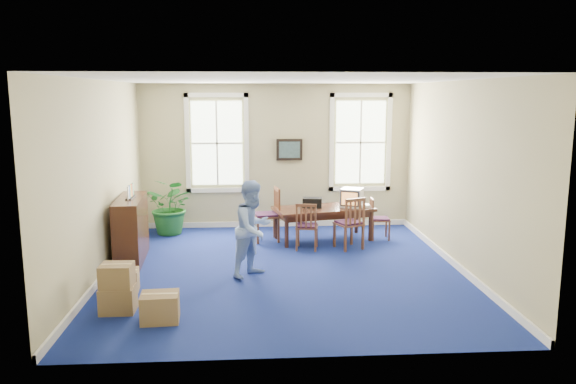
{
  "coord_description": "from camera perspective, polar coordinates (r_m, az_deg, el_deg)",
  "views": [
    {
      "loc": [
        -0.54,
        -9.22,
        2.97
      ],
      "look_at": [
        0.1,
        0.6,
        1.25
      ],
      "focal_mm": 35.0,
      "sensor_mm": 36.0,
      "label": 1
    }
  ],
  "objects": [
    {
      "name": "man",
      "position": [
        9.22,
        -3.54,
        -3.73
      ],
      "size": [
        0.97,
        0.98,
        1.6
      ],
      "primitive_type": "imported",
      "rotation": [
        0.0,
        0.0,
        0.83
      ],
      "color": "#83A4E2",
      "rests_on": "ground"
    },
    {
      "name": "conference_table",
      "position": [
        11.58,
        3.61,
        -3.23
      ],
      "size": [
        2.15,
        1.34,
        0.68
      ],
      "primitive_type": null,
      "rotation": [
        0.0,
        0.0,
        0.23
      ],
      "color": "#3C1F13",
      "rests_on": "ground"
    },
    {
      "name": "crt_tv",
      "position": [
        11.61,
        6.5,
        -0.56
      ],
      "size": [
        0.57,
        0.59,
        0.38
      ],
      "primitive_type": null,
      "rotation": [
        0.0,
        0.0,
        -0.4
      ],
      "color": "#B7B7BC",
      "rests_on": "conference_table"
    },
    {
      "name": "brochure_rack",
      "position": [
        10.32,
        -15.72,
        0.38
      ],
      "size": [
        0.18,
        0.59,
        0.26
      ],
      "primitive_type": null,
      "rotation": [
        0.0,
        0.0,
        0.13
      ],
      "color": "#99999E",
      "rests_on": "credenza"
    },
    {
      "name": "window_left",
      "position": [
        12.52,
        -7.22,
        4.94
      ],
      "size": [
        1.4,
        0.12,
        2.2
      ],
      "primitive_type": null,
      "color": "white",
      "rests_on": "ground"
    },
    {
      "name": "chair_near_left",
      "position": [
        10.85,
        1.93,
        -3.43
      ],
      "size": [
        0.49,
        0.49,
        0.93
      ],
      "primitive_type": null,
      "rotation": [
        0.0,
        0.0,
        2.96
      ],
      "color": "brown",
      "rests_on": "ground"
    },
    {
      "name": "floor",
      "position": [
        9.7,
        -0.36,
        -7.91
      ],
      "size": [
        6.5,
        6.5,
        0.0
      ],
      "primitive_type": "plane",
      "color": "navy",
      "rests_on": "ground"
    },
    {
      "name": "wall_left",
      "position": [
        9.64,
        -18.48,
        1.23
      ],
      "size": [
        0.0,
        6.5,
        6.5
      ],
      "primitive_type": "plane",
      "rotation": [
        1.57,
        0.0,
        1.57
      ],
      "color": "tan",
      "rests_on": "ground"
    },
    {
      "name": "window_right",
      "position": [
        12.73,
        7.37,
        5.02
      ],
      "size": [
        1.4,
        0.12,
        2.2
      ],
      "primitive_type": null,
      "color": "white",
      "rests_on": "ground"
    },
    {
      "name": "wall_picture",
      "position": [
        12.51,
        0.14,
        4.32
      ],
      "size": [
        0.58,
        0.06,
        0.48
      ],
      "primitive_type": null,
      "color": "black",
      "rests_on": "ground"
    },
    {
      "name": "wall_back",
      "position": [
        12.55,
        -1.24,
        3.65
      ],
      "size": [
        6.5,
        0.0,
        6.5
      ],
      "primitive_type": "plane",
      "rotation": [
        1.57,
        0.0,
        0.0
      ],
      "color": "tan",
      "rests_on": "ground"
    },
    {
      "name": "chair_near_right",
      "position": [
        10.95,
        6.19,
        -3.11
      ],
      "size": [
        0.6,
        0.6,
        1.03
      ],
      "primitive_type": null,
      "rotation": [
        0.0,
        0.0,
        3.54
      ],
      "color": "brown",
      "rests_on": "ground"
    },
    {
      "name": "chair_end_right",
      "position": [
        11.77,
        9.32,
        -2.68
      ],
      "size": [
        0.4,
        0.4,
        0.86
      ],
      "primitive_type": null,
      "rotation": [
        0.0,
        0.0,
        1.53
      ],
      "color": "brown",
      "rests_on": "ground"
    },
    {
      "name": "baseboard_right",
      "position": [
        10.28,
        16.52,
        -6.94
      ],
      "size": [
        0.04,
        6.5,
        0.12
      ],
      "primitive_type": "cube",
      "color": "white",
      "rests_on": "ground"
    },
    {
      "name": "wall_right",
      "position": [
        9.97,
        17.12,
        1.57
      ],
      "size": [
        0.0,
        6.5,
        6.5
      ],
      "primitive_type": "plane",
      "rotation": [
        1.57,
        0.0,
        -1.57
      ],
      "color": "tan",
      "rests_on": "ground"
    },
    {
      "name": "credenza",
      "position": [
        10.47,
        -15.66,
        -3.55
      ],
      "size": [
        0.53,
        1.55,
        1.2
      ],
      "primitive_type": "cube",
      "rotation": [
        0.0,
        0.0,
        0.07
      ],
      "color": "#3C1F13",
      "rests_on": "ground"
    },
    {
      "name": "ceiling",
      "position": [
        9.24,
        -0.39,
        11.34
      ],
      "size": [
        6.5,
        6.5,
        0.0
      ],
      "primitive_type": "plane",
      "rotation": [
        3.14,
        0.0,
        0.0
      ],
      "color": "white",
      "rests_on": "ground"
    },
    {
      "name": "chair_end_left",
      "position": [
        11.45,
        -2.24,
        -2.3
      ],
      "size": [
        0.57,
        0.57,
        1.1
      ],
      "primitive_type": null,
      "rotation": [
        0.0,
        0.0,
        -1.41
      ],
      "color": "brown",
      "rests_on": "ground"
    },
    {
      "name": "wall_front",
      "position": [
        6.15,
        1.4,
        -2.98
      ],
      "size": [
        6.5,
        0.0,
        6.5
      ],
      "primitive_type": "plane",
      "rotation": [
        -1.57,
        0.0,
        0.0
      ],
      "color": "tan",
      "rests_on": "ground"
    },
    {
      "name": "equipment_bag",
      "position": [
        11.51,
        2.49,
        -1.07
      ],
      "size": [
        0.42,
        0.31,
        0.2
      ],
      "primitive_type": "cube",
      "rotation": [
        0.0,
        0.0,
        -0.15
      ],
      "color": "black",
      "rests_on": "conference_table"
    },
    {
      "name": "potted_plant",
      "position": [
        12.23,
        -11.77,
        -1.42
      ],
      "size": [
        1.38,
        1.31,
        1.22
      ],
      "primitive_type": "imported",
      "rotation": [
        0.0,
        0.0,
        -0.4
      ],
      "color": "#19541E",
      "rests_on": "ground"
    },
    {
      "name": "baseboard_left",
      "position": [
        9.97,
        -17.82,
        -7.55
      ],
      "size": [
        0.04,
        6.5,
        0.12
      ],
      "primitive_type": "cube",
      "color": "white",
      "rests_on": "ground"
    },
    {
      "name": "baseboard_back",
      "position": [
        12.79,
        -1.21,
        -3.24
      ],
      "size": [
        6.0,
        0.04,
        0.12
      ],
      "primitive_type": "cube",
      "color": "white",
      "rests_on": "ground"
    },
    {
      "name": "game_console",
      "position": [
        11.65,
        7.84,
        -1.38
      ],
      "size": [
        0.18,
        0.22,
        0.05
      ],
      "primitive_type": "cube",
      "rotation": [
        0.0,
        0.0,
        -0.03
      ],
      "color": "white",
      "rests_on": "conference_table"
    },
    {
      "name": "cardboard_boxes",
      "position": [
        8.2,
        -15.56,
        -9.03
      ],
      "size": [
        1.27,
        1.27,
        0.72
      ],
      "primitive_type": null,
      "rotation": [
        0.0,
        0.0,
        0.01
      ],
      "color": "olive",
      "rests_on": "ground"
    }
  ]
}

